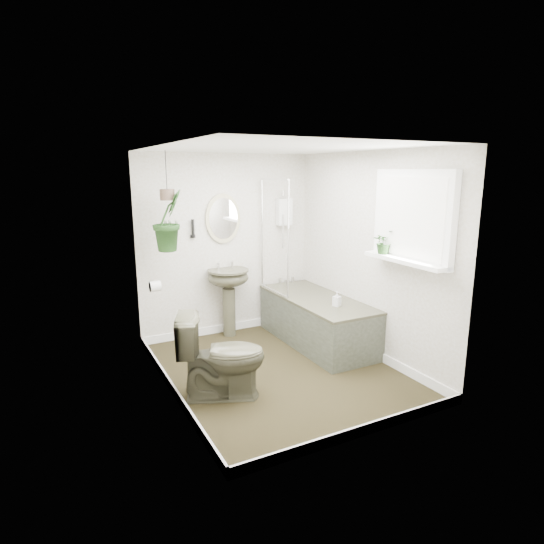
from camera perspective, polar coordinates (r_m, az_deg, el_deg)
name	(u,v)px	position (r m, az deg, el deg)	size (l,w,h in m)	color
floor	(278,371)	(4.97, 0.81, -12.36)	(2.30, 2.80, 0.02)	black
ceiling	(279,147)	(4.51, 0.91, 15.44)	(2.30, 2.80, 0.02)	white
wall_back	(227,245)	(5.86, -5.69, 3.35)	(2.30, 0.02, 2.30)	white
wall_front	(368,300)	(3.46, 12.00, -3.41)	(2.30, 0.02, 2.30)	white
wall_left	(165,277)	(4.19, -13.26, -0.66)	(0.02, 2.80, 2.30)	white
wall_right	(369,256)	(5.24, 12.11, 2.03)	(0.02, 2.80, 2.30)	white
skirting	(278,366)	(4.94, 0.82, -11.73)	(2.30, 2.80, 0.10)	white
bathtub	(317,320)	(5.64, 5.62, -6.03)	(0.72, 1.72, 0.58)	#424130
bath_screen	(274,237)	(5.66, 0.31, 4.41)	(0.04, 0.72, 1.40)	silver
shower_box	(284,212)	(6.09, 1.54, 7.55)	(0.20, 0.10, 0.35)	white
oval_mirror	(223,219)	(5.76, -6.14, 6.69)	(0.46, 0.03, 0.62)	#C2BA8C
wall_sconce	(193,228)	(5.63, -9.89, 5.41)	(0.04, 0.04, 0.22)	black
toilet_roll_holder	(155,286)	(4.92, -14.47, -1.75)	(0.11, 0.11, 0.11)	white
window_recess	(413,217)	(4.61, 17.26, 6.60)	(0.08, 1.00, 0.90)	white
window_sill	(405,260)	(4.62, 16.30, 1.40)	(0.18, 1.00, 0.04)	white
window_blinds	(409,217)	(4.58, 16.86, 6.59)	(0.01, 0.86, 0.76)	white
toilet	(222,356)	(4.31, -6.35, -10.41)	(0.45, 0.80, 0.81)	#424130
pedestal_sink	(229,302)	(5.84, -5.43, -3.82)	(0.52, 0.44, 0.88)	#424130
sill_plant	(384,242)	(4.81, 13.86, 3.70)	(0.22, 0.19, 0.25)	black
hanging_plant	(169,220)	(5.17, -12.86, 6.34)	(0.37, 0.30, 0.68)	black
soap_bottle	(337,299)	(5.22, 8.15, -3.35)	(0.08, 0.08, 0.17)	black
hanging_pot	(167,195)	(5.15, -13.01, 9.43)	(0.16, 0.16, 0.12)	#4F3D31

